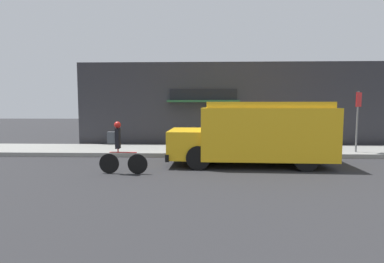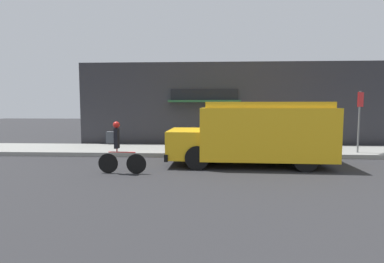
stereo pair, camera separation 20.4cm
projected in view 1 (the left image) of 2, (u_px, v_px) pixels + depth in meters
The scene contains 6 objects.
ground_plane at pixel (257, 158), 12.16m from camera, with size 70.00×70.00×0.00m, color #2B2B2D.
sidewalk at pixel (251, 151), 13.56m from camera, with size 28.00×2.83×0.18m.
storefront at pixel (245, 105), 15.19m from camera, with size 17.26×0.82×4.32m.
school_bus at pixel (255, 132), 10.78m from camera, with size 5.75×2.93×2.26m.
cyclist at pixel (119, 148), 9.34m from camera, with size 1.54×0.21×1.64m.
stop_sign_post at pixel (358, 112), 12.45m from camera, with size 0.45×0.45×2.55m.
Camera 1 is at (-2.23, -12.10, 2.15)m, focal length 28.00 mm.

